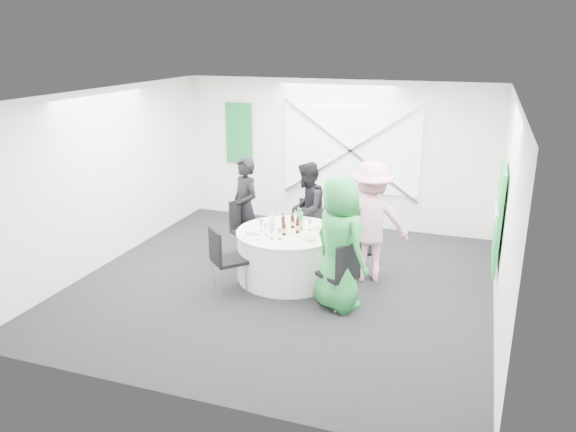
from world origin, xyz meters
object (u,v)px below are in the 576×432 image
(person_woman_pink, at_px, (370,222))
(person_woman_green, at_px, (339,244))
(person_man_back_left, at_px, (245,207))
(green_water_bottle, at_px, (301,221))
(chair_back, at_px, (309,222))
(chair_back_left, at_px, (245,225))
(chair_front_right, at_px, (342,270))
(banquet_table, at_px, (288,255))
(person_man_back, at_px, (307,209))
(clear_water_bottle, at_px, (272,223))
(chair_front_left, at_px, (223,255))
(chair_back_right, at_px, (366,246))

(person_woman_pink, xyz_separation_m, person_woman_green, (-0.21, -1.06, -0.00))
(person_man_back_left, distance_m, green_water_bottle, 1.29)
(chair_back, distance_m, chair_back_left, 1.10)
(chair_front_right, bearing_deg, banquet_table, -90.00)
(person_man_back, relative_size, person_woman_green, 0.87)
(person_woman_pink, bearing_deg, person_man_back, -46.72)
(chair_back_left, distance_m, person_man_back, 1.06)
(chair_front_right, xyz_separation_m, clear_water_bottle, (-1.27, 0.70, 0.30))
(chair_front_left, distance_m, person_man_back, 1.94)
(person_woman_pink, bearing_deg, person_man_back_left, -26.51)
(person_man_back_left, bearing_deg, clear_water_bottle, -9.06)
(chair_front_left, relative_size, person_woman_green, 0.53)
(banquet_table, relative_size, green_water_bottle, 4.67)
(person_woman_pink, xyz_separation_m, clear_water_bottle, (-1.41, -0.42, -0.05))
(green_water_bottle, bearing_deg, banquet_table, -140.83)
(banquet_table, bearing_deg, person_man_back_left, 145.17)
(green_water_bottle, bearing_deg, chair_back_left, 159.76)
(chair_front_left, xyz_separation_m, person_woman_pink, (1.87, 1.16, 0.35))
(chair_back_left, distance_m, person_man_back_left, 0.31)
(chair_back_left, xyz_separation_m, person_man_back_left, (-0.06, 0.16, 0.25))
(chair_front_left, bearing_deg, chair_front_right, -135.97)
(chair_front_left, relative_size, person_man_back_left, 0.58)
(chair_front_right, bearing_deg, person_man_back_left, -89.64)
(person_man_back_left, height_order, green_water_bottle, person_man_back_left)
(chair_back_left, bearing_deg, green_water_bottle, -80.69)
(person_man_back_left, relative_size, clear_water_bottle, 6.05)
(person_woman_pink, bearing_deg, person_woman_green, 60.42)
(chair_back_right, bearing_deg, chair_back_left, -115.43)
(banquet_table, bearing_deg, chair_back_right, 24.43)
(chair_back, bearing_deg, person_man_back_left, -156.30)
(person_man_back_left, bearing_deg, chair_front_left, -44.07)
(chair_back_right, height_order, green_water_bottle, green_water_bottle)
(chair_back, distance_m, green_water_bottle, 1.10)
(banquet_table, distance_m, chair_back_right, 1.20)
(chair_back_right, relative_size, clear_water_bottle, 3.02)
(chair_back_left, bearing_deg, banquet_table, -90.00)
(chair_back_left, distance_m, chair_front_left, 1.32)
(green_water_bottle, bearing_deg, person_man_back, 101.46)
(chair_front_left, xyz_separation_m, person_man_back, (0.68, 1.80, 0.23))
(chair_back, relative_size, chair_front_right, 0.95)
(chair_back, xyz_separation_m, chair_front_right, (1.05, -1.88, 0.03))
(banquet_table, relative_size, person_woman_green, 0.85)
(chair_back_right, xyz_separation_m, person_man_back_left, (-2.09, 0.20, 0.35))
(person_woman_green, bearing_deg, person_man_back, -24.88)
(banquet_table, relative_size, chair_back, 1.71)
(chair_back, bearing_deg, person_woman_pink, -33.74)
(person_woman_pink, relative_size, person_woman_green, 1.00)
(chair_front_left, xyz_separation_m, person_woman_green, (1.67, 0.10, 0.35))
(chair_back_right, height_order, chair_front_right, chair_front_right)
(banquet_table, bearing_deg, green_water_bottle, 39.17)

